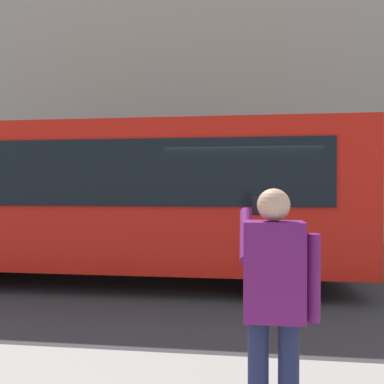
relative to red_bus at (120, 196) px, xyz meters
name	(u,v)px	position (x,y,z in m)	size (l,w,h in m)	color
ground_plane	(242,287)	(-2.39, 0.10, -1.68)	(60.00, 60.00, 0.00)	#38383A
building_facade_far	(243,70)	(-2.40, -6.69, 4.30)	(28.00, 1.55, 12.00)	#A89E8E
red_bus	(120,196)	(0.00, 0.00, 0.00)	(9.05, 2.54, 3.08)	red
pedestrian_photographer	(274,294)	(-2.60, 4.94, -0.54)	(0.53, 0.52, 1.70)	#1E2347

